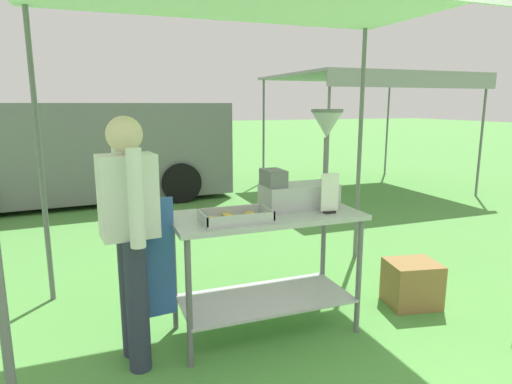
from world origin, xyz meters
name	(u,v)px	position (x,y,z in m)	size (l,w,h in m)	color
ground_plane	(161,198)	(0.00, 6.00, 0.00)	(70.00, 70.00, 0.00)	#519342
donut_cart	(266,247)	(0.01, 0.95, 0.66)	(1.36, 0.63, 0.91)	#B7B7BC
donut_tray	(236,218)	(-0.25, 0.83, 0.93)	(0.46, 0.27, 0.07)	#B7B7BC
donut_fryer	(304,176)	(0.35, 1.03, 1.15)	(0.62, 0.28, 0.73)	#B7B7BC
menu_sign	(330,196)	(0.44, 0.80, 1.03)	(0.13, 0.05, 0.29)	black
vendor	(131,230)	(-0.93, 0.87, 0.90)	(0.46, 0.54, 1.61)	#2D3347
supply_crate	(412,284)	(1.33, 0.91, 0.19)	(0.47, 0.42, 0.38)	olive
van_grey	(80,150)	(-1.31, 6.41, 0.88)	(5.15, 2.33, 1.69)	slate
neighbour_tent	(368,79)	(3.93, 5.48, 2.15)	(3.36, 2.93, 2.21)	slate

